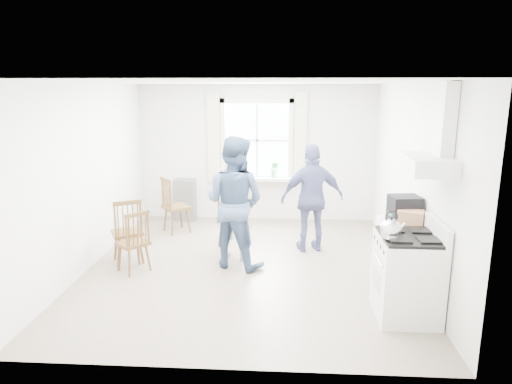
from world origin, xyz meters
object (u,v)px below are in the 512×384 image
object	(u,v)px
gas_stove	(407,275)
low_cabinet	(398,256)
windsor_chair_c	(136,235)
windsor_chair_b	(231,208)
person_mid	(234,202)
windsor_chair_a	(128,225)
stereo_stack	(404,208)
person_left	(233,209)
person_right	(312,198)

from	to	relation	value
gas_stove	low_cabinet	size ratio (longest dim) A/B	1.24
gas_stove	windsor_chair_c	size ratio (longest dim) A/B	1.25
windsor_chair_b	person_mid	world-z (taller)	person_mid
windsor_chair_a	windsor_chair_c	xyz separation A→B (m)	(0.22, -0.32, -0.05)
stereo_stack	windsor_chair_b	size ratio (longest dim) A/B	0.38
person_left	windsor_chair_b	bearing A→B (deg)	-61.00
stereo_stack	windsor_chair_c	xyz separation A→B (m)	(-3.53, 0.27, -0.51)
gas_stove	person_right	bearing A→B (deg)	114.24
gas_stove	windsor_chair_b	distance (m)	3.15
stereo_stack	windsor_chair_c	size ratio (longest dim) A/B	0.44
low_cabinet	windsor_chair_a	world-z (taller)	windsor_chair_a
windsor_chair_a	stereo_stack	bearing A→B (deg)	-8.96
low_cabinet	person_left	size ratio (longest dim) A/B	0.58
windsor_chair_b	person_right	distance (m)	1.31
person_right	low_cabinet	bearing A→B (deg)	113.68
windsor_chair_a	person_mid	distance (m)	1.58
stereo_stack	person_mid	bearing A→B (deg)	163.70
windsor_chair_a	person_right	distance (m)	2.80
gas_stove	person_right	xyz separation A→B (m)	(-0.94, 2.09, 0.36)
gas_stove	low_cabinet	bearing A→B (deg)	84.32
gas_stove	stereo_stack	bearing A→B (deg)	81.10
low_cabinet	person_mid	size ratio (longest dim) A/B	0.48
windsor_chair_a	windsor_chair_c	bearing A→B (deg)	-55.49
person_left	person_mid	world-z (taller)	person_mid
gas_stove	windsor_chair_b	size ratio (longest dim) A/B	1.07
person_mid	person_right	size ratio (longest dim) A/B	1.11
windsor_chair_a	person_right	size ratio (longest dim) A/B	0.58
low_cabinet	windsor_chair_c	xyz separation A→B (m)	(-3.48, 0.32, 0.10)
person_left	gas_stove	bearing A→B (deg)	160.38
windsor_chair_a	gas_stove	bearing A→B (deg)	-20.20
person_mid	person_right	xyz separation A→B (m)	(1.14, 0.70, -0.09)
windsor_chair_b	windsor_chair_c	xyz separation A→B (m)	(-1.18, -1.20, -0.09)
gas_stove	windsor_chair_a	bearing A→B (deg)	159.80
stereo_stack	person_right	world-z (taller)	person_right
gas_stove	windsor_chair_b	bearing A→B (deg)	135.26
windsor_chair_c	stereo_stack	bearing A→B (deg)	-4.40
stereo_stack	windsor_chair_a	xyz separation A→B (m)	(-3.75, 0.59, -0.46)
person_left	person_mid	size ratio (longest dim) A/B	0.82
gas_stove	windsor_chair_a	distance (m)	3.87
windsor_chair_c	person_mid	world-z (taller)	person_mid
low_cabinet	windsor_chair_c	distance (m)	3.50
windsor_chair_b	person_mid	xyz separation A→B (m)	(0.15, -0.82, 0.30)
person_left	person_right	bearing A→B (deg)	-141.87
person_left	stereo_stack	bearing A→B (deg)	176.11
person_left	person_mid	xyz separation A→B (m)	(0.04, -0.28, 0.17)
windsor_chair_b	person_mid	distance (m)	0.89
low_cabinet	windsor_chair_a	bearing A→B (deg)	170.25
stereo_stack	windsor_chair_c	bearing A→B (deg)	175.60
person_left	person_right	world-z (taller)	person_right
person_left	person_right	xyz separation A→B (m)	(1.19, 0.43, 0.07)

